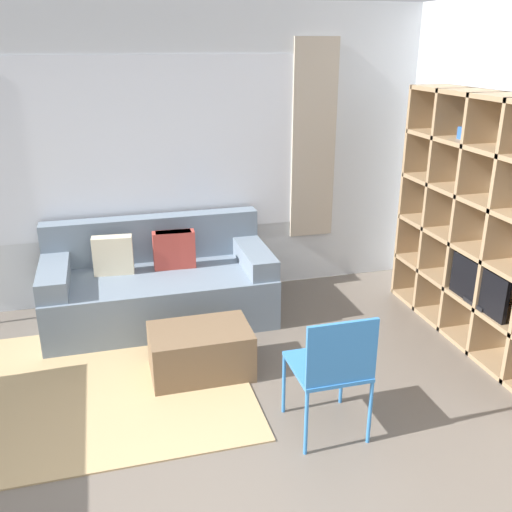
{
  "coord_description": "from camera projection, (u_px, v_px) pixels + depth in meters",
  "views": [
    {
      "loc": [
        -0.32,
        -2.18,
        2.36
      ],
      "look_at": [
        0.73,
        1.67,
        0.85
      ],
      "focal_mm": 40.0,
      "sensor_mm": 36.0,
      "label": 1
    }
  ],
  "objects": [
    {
      "name": "wall_back",
      "position": [
        139.0,
        159.0,
        5.17
      ],
      "size": [
        6.65,
        0.11,
        2.7
      ],
      "color": "silver",
      "rests_on": "ground_plane"
    },
    {
      "name": "folding_chair",
      "position": [
        333.0,
        364.0,
        3.46
      ],
      "size": [
        0.44,
        0.46,
        0.86
      ],
      "rotation": [
        0.0,
        0.0,
        3.14
      ],
      "color": "#3375B7",
      "rests_on": "ground_plane"
    },
    {
      "name": "couch_main",
      "position": [
        159.0,
        285.0,
        5.1
      ],
      "size": [
        1.96,
        0.95,
        0.86
      ],
      "color": "slate",
      "rests_on": "ground_plane"
    },
    {
      "name": "shelving_unit",
      "position": [
        491.0,
        227.0,
        4.46
      ],
      "size": [
        0.37,
        2.14,
        2.0
      ],
      "color": "silver",
      "rests_on": "ground_plane"
    },
    {
      "name": "area_rug",
      "position": [
        46.0,
        394.0,
        4.06
      ],
      "size": [
        2.86,
        1.84,
        0.01
      ],
      "primitive_type": "cube",
      "color": "tan",
      "rests_on": "ground_plane"
    },
    {
      "name": "ottoman",
      "position": [
        201.0,
        351.0,
        4.26
      ],
      "size": [
        0.75,
        0.49,
        0.37
      ],
      "color": "brown",
      "rests_on": "ground_plane"
    },
    {
      "name": "wall_right",
      "position": [
        512.0,
        179.0,
        4.45
      ],
      "size": [
        0.07,
        4.24,
        2.7
      ],
      "primitive_type": "cube",
      "color": "silver",
      "rests_on": "ground_plane"
    }
  ]
}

